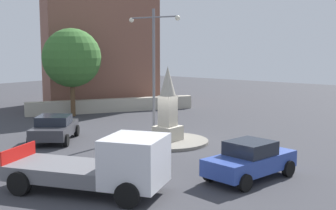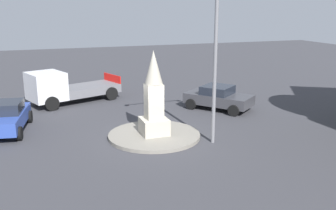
% 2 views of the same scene
% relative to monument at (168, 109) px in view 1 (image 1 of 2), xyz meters
% --- Properties ---
extents(ground_plane, '(80.00, 80.00, 0.00)m').
position_rel_monument_xyz_m(ground_plane, '(0.00, 0.00, -1.83)').
color(ground_plane, '#38383D').
extents(traffic_island, '(4.29, 4.29, 0.16)m').
position_rel_monument_xyz_m(traffic_island, '(0.00, 0.00, -1.75)').
color(traffic_island, gray).
rests_on(traffic_island, ground).
extents(monument, '(1.21, 1.21, 3.89)m').
position_rel_monument_xyz_m(monument, '(0.00, 0.00, 0.00)').
color(monument, '#B2AA99').
rests_on(monument, traffic_island).
extents(streetlamp, '(3.69, 0.28, 7.17)m').
position_rel_monument_xyz_m(streetlamp, '(-2.26, 1.56, 2.56)').
color(streetlamp, slate).
rests_on(streetlamp, ground).
extents(car_dark_grey_parked_left, '(3.81, 4.15, 1.40)m').
position_rel_monument_xyz_m(car_dark_grey_parked_left, '(-5.05, -3.42, -1.11)').
color(car_dark_grey_parked_left, '#38383D').
rests_on(car_dark_grey_parked_left, ground).
extents(car_blue_approaching, '(2.41, 4.14, 1.49)m').
position_rel_monument_xyz_m(car_blue_approaching, '(6.51, -3.13, -1.08)').
color(car_blue_approaching, '#2D479E').
rests_on(car_blue_approaching, ground).
extents(truck_white_waiting, '(5.99, 3.94, 2.09)m').
position_rel_monument_xyz_m(truck_white_waiting, '(3.38, -7.82, -0.83)').
color(truck_white_waiting, silver).
rests_on(truck_white_waiting, ground).
extents(stone_boundary_wall, '(7.22, 11.50, 1.01)m').
position_rel_monument_xyz_m(stone_boundary_wall, '(-10.20, 6.06, -1.32)').
color(stone_boundary_wall, '#B2AA99').
rests_on(stone_boundary_wall, ground).
extents(corner_building, '(9.83, 10.79, 9.08)m').
position_rel_monument_xyz_m(corner_building, '(-14.13, 8.40, 2.71)').
color(corner_building, brown).
rests_on(corner_building, ground).
extents(tree_near_wall, '(4.20, 4.20, 6.32)m').
position_rel_monument_xyz_m(tree_near_wall, '(-10.96, 2.82, 2.38)').
color(tree_near_wall, brown).
rests_on(tree_near_wall, ground).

